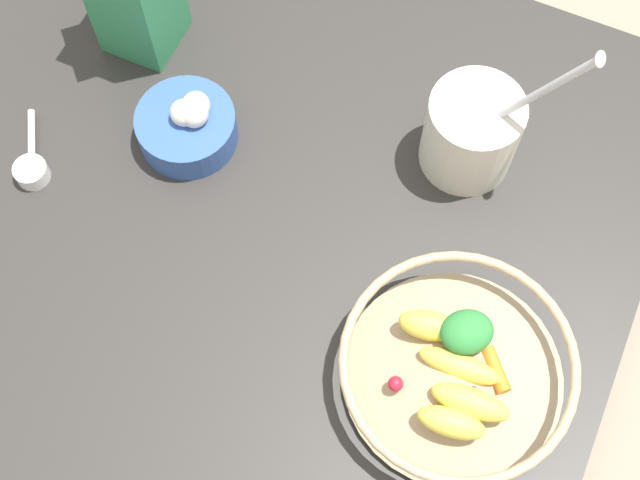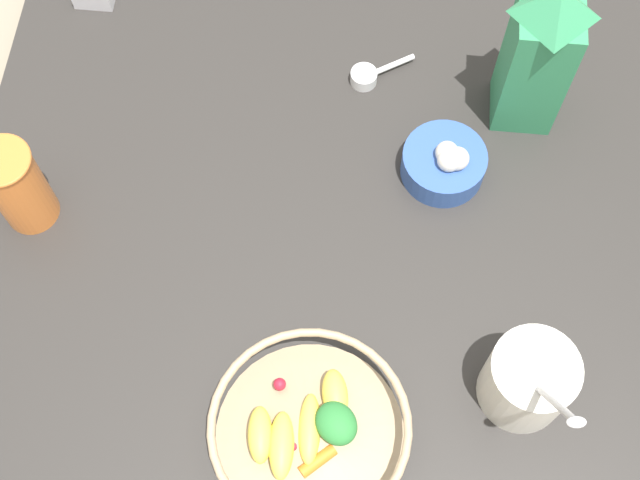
% 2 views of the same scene
% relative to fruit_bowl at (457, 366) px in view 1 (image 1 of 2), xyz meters
% --- Properties ---
extents(ground_plane, '(6.00, 6.00, 0.00)m').
position_rel_fruit_bowl_xyz_m(ground_plane, '(0.00, -0.33, -0.08)').
color(ground_plane, gray).
extents(countertop, '(0.97, 0.97, 0.04)m').
position_rel_fruit_bowl_xyz_m(countertop, '(0.00, -0.33, -0.06)').
color(countertop, '#2D2B28').
rests_on(countertop, ground_plane).
extents(fruit_bowl, '(0.23, 0.23, 0.08)m').
position_rel_fruit_bowl_xyz_m(fruit_bowl, '(0.00, 0.00, 0.00)').
color(fruit_bowl, tan).
rests_on(fruit_bowl, countertop).
extents(yogurt_tub, '(0.10, 0.15, 0.24)m').
position_rel_fruit_bowl_xyz_m(yogurt_tub, '(-0.24, -0.08, 0.02)').
color(yogurt_tub, silver).
rests_on(yogurt_tub, countertop).
extents(measuring_scoop, '(0.09, 0.06, 0.02)m').
position_rel_fruit_bowl_xyz_m(measuring_scoop, '(-0.03, -0.51, -0.03)').
color(measuring_scoop, white).
rests_on(measuring_scoop, countertop).
extents(garlic_bowl, '(0.11, 0.11, 0.07)m').
position_rel_fruit_bowl_xyz_m(garlic_bowl, '(-0.14, -0.37, -0.01)').
color(garlic_bowl, '#3356A3').
rests_on(garlic_bowl, countertop).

